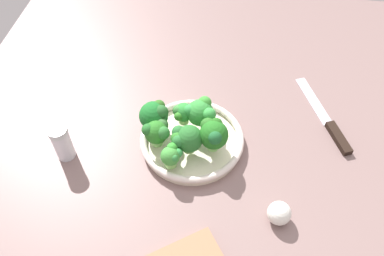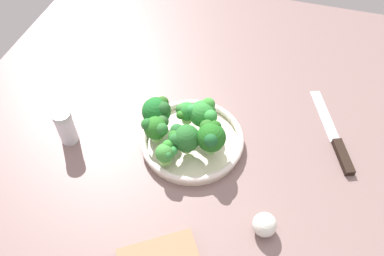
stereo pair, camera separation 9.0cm
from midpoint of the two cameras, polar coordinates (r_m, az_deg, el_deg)
The scene contains 12 objects.
ground_plane at distance 96.53cm, azimuth -0.33°, elevation -1.96°, with size 130.00×130.00×2.50cm, color #7B615E.
bowl at distance 93.26cm, azimuth -2.75°, elevation -1.90°, with size 24.42×24.42×2.91cm.
broccoli_floret_0 at distance 91.41cm, azimuth -1.59°, elevation 2.18°, with size 6.40×7.13×7.12cm.
broccoli_floret_1 at distance 86.69cm, azimuth -3.80°, elevation -1.73°, with size 6.17×7.03×7.04cm.
broccoli_floret_2 at distance 92.53cm, azimuth -4.16°, elevation 2.02°, with size 4.53×4.78×5.64cm.
broccoli_floret_3 at distance 86.32cm, azimuth 0.13°, elevation -1.02°, with size 7.16×6.48×7.90cm.
broccoli_floret_4 at distance 88.65cm, azimuth -7.97°, elevation -0.72°, with size 6.07×6.34×6.49cm.
broccoli_floret_5 at distance 91.65cm, azimuth -8.19°, elevation 1.69°, with size 6.74×6.95×7.36cm.
broccoli_floret_6 at distance 85.47cm, azimuth -6.00°, elevation -4.15°, with size 4.76×4.73×5.30cm.
knife at distance 101.85cm, azimuth 16.75°, elevation 0.45°, with size 25.60×12.06×1.50cm.
garlic_bulb at distance 82.85cm, azimuth 9.35°, elevation -12.20°, with size 4.93×4.93×4.93cm, color white.
pepper_shaker at distance 94.73cm, azimuth -20.78°, elevation -2.13°, with size 4.30×4.30×9.39cm.
Camera 1 is at (-59.30, -3.54, 75.20)cm, focal length 37.13 mm.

